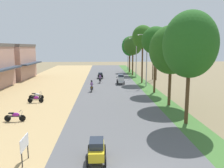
# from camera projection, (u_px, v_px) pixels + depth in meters

# --- Properties ---
(shophouse_far) EXTENTS (9.25, 10.26, 6.90)m
(shophouse_far) POSITION_uv_depth(u_px,v_px,m) (9.00, 61.00, 45.98)
(shophouse_far) COLOR tan
(shophouse_far) RESTS_ON ground
(parked_motorbike_nearest) EXTENTS (1.80, 0.54, 0.94)m
(parked_motorbike_nearest) POSITION_uv_depth(u_px,v_px,m) (15.00, 116.00, 19.53)
(parked_motorbike_nearest) COLOR black
(parked_motorbike_nearest) RESTS_ON dirt_shoulder
(parked_motorbike_second) EXTENTS (1.80, 0.54, 0.94)m
(parked_motorbike_second) POSITION_uv_depth(u_px,v_px,m) (36.00, 98.00, 26.08)
(parked_motorbike_second) COLOR black
(parked_motorbike_second) RESTS_ON dirt_shoulder
(parked_motorbike_third) EXTENTS (1.80, 0.54, 0.94)m
(parked_motorbike_third) POSITION_uv_depth(u_px,v_px,m) (36.00, 95.00, 27.68)
(parked_motorbike_third) COLOR black
(parked_motorbike_third) RESTS_ON dirt_shoulder
(street_signboard) EXTENTS (0.06, 1.30, 1.50)m
(street_signboard) POSITION_uv_depth(u_px,v_px,m) (24.00, 145.00, 12.45)
(street_signboard) COLOR #262628
(street_signboard) RESTS_ON dirt_shoulder
(median_tree_nearest) EXTENTS (4.31, 4.31, 9.16)m
(median_tree_nearest) POSITION_uv_depth(u_px,v_px,m) (190.00, 45.00, 18.11)
(median_tree_nearest) COLOR #4C351E
(median_tree_nearest) RESTS_ON median_strip
(median_tree_second) EXTENTS (4.63, 4.63, 8.57)m
(median_tree_second) POSITION_uv_depth(u_px,v_px,m) (171.00, 50.00, 24.19)
(median_tree_second) COLOR #4C351E
(median_tree_second) RESTS_ON median_strip
(median_tree_third) EXTENTS (3.86, 3.86, 9.03)m
(median_tree_third) POSITION_uv_depth(u_px,v_px,m) (156.00, 41.00, 30.98)
(median_tree_third) COLOR #4C351E
(median_tree_third) RESTS_ON median_strip
(median_tree_fourth) EXTENTS (3.69, 3.69, 10.01)m
(median_tree_fourth) POSITION_uv_depth(u_px,v_px,m) (143.00, 37.00, 39.53)
(median_tree_fourth) COLOR #4C351E
(median_tree_fourth) RESTS_ON median_strip
(median_tree_fifth) EXTENTS (4.12, 4.12, 8.73)m
(median_tree_fifth) POSITION_uv_depth(u_px,v_px,m) (133.00, 46.00, 50.54)
(median_tree_fifth) COLOR #4C351E
(median_tree_fifth) RESTS_ON median_strip
(median_tree_sixth) EXTENTS (3.91, 3.91, 8.86)m
(median_tree_sixth) POSITION_uv_depth(u_px,v_px,m) (130.00, 46.00, 56.57)
(median_tree_sixth) COLOR #4C351E
(median_tree_sixth) RESTS_ON median_strip
(streetlamp_near) EXTENTS (3.16, 0.20, 8.37)m
(streetlamp_near) POSITION_uv_depth(u_px,v_px,m) (147.00, 56.00, 36.59)
(streetlamp_near) COLOR gray
(streetlamp_near) RESTS_ON median_strip
(streetlamp_mid) EXTENTS (3.16, 0.20, 8.24)m
(streetlamp_mid) POSITION_uv_depth(u_px,v_px,m) (136.00, 55.00, 47.49)
(streetlamp_mid) COLOR gray
(streetlamp_mid) RESTS_ON median_strip
(streetlamp_far) EXTENTS (3.16, 0.20, 8.22)m
(streetlamp_far) POSITION_uv_depth(u_px,v_px,m) (128.00, 53.00, 62.22)
(streetlamp_far) COLOR gray
(streetlamp_far) RESTS_ON median_strip
(utility_pole_near) EXTENTS (1.80, 0.20, 8.89)m
(utility_pole_near) POSITION_uv_depth(u_px,v_px,m) (153.00, 56.00, 44.21)
(utility_pole_near) COLOR brown
(utility_pole_near) RESTS_ON ground
(utility_pole_far) EXTENTS (1.80, 0.20, 8.44)m
(utility_pole_far) POSITION_uv_depth(u_px,v_px,m) (157.00, 57.00, 43.59)
(utility_pole_far) COLOR brown
(utility_pole_far) RESTS_ON ground
(car_hatchback_yellow) EXTENTS (1.04, 2.00, 1.23)m
(car_hatchback_yellow) POSITION_uv_depth(u_px,v_px,m) (97.00, 149.00, 12.72)
(car_hatchback_yellow) COLOR gold
(car_hatchback_yellow) RESTS_ON road_strip
(car_van_white) EXTENTS (1.19, 2.41, 1.67)m
(car_van_white) POSITION_uv_depth(u_px,v_px,m) (120.00, 78.00, 39.11)
(car_van_white) COLOR silver
(car_van_white) RESTS_ON road_strip
(car_sedan_black) EXTENTS (1.10, 2.26, 1.19)m
(car_sedan_black) POSITION_uv_depth(u_px,v_px,m) (100.00, 75.00, 46.12)
(car_sedan_black) COLOR black
(car_sedan_black) RESTS_ON road_strip
(motorbike_foreground_rider) EXTENTS (0.54, 1.80, 1.66)m
(motorbike_foreground_rider) POSITION_uv_depth(u_px,v_px,m) (92.00, 86.00, 32.51)
(motorbike_foreground_rider) COLOR black
(motorbike_foreground_rider) RESTS_ON road_strip
(motorbike_ahead_second) EXTENTS (0.54, 1.80, 1.66)m
(motorbike_ahead_second) POSITION_uv_depth(u_px,v_px,m) (100.00, 79.00, 40.24)
(motorbike_ahead_second) COLOR black
(motorbike_ahead_second) RESTS_ON road_strip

